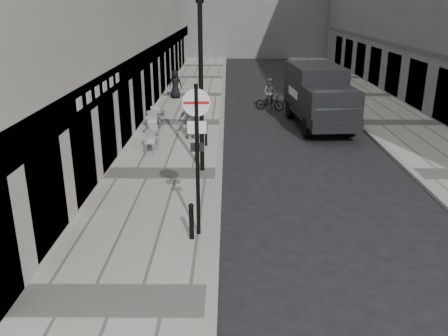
# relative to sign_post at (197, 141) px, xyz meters

# --- Properties ---
(sidewalk) EXTENTS (4.00, 60.00, 0.12)m
(sidewalk) POSITION_rel_sign_post_xyz_m (-1.56, 12.33, -2.58)
(sidewalk) COLOR #A9A399
(sidewalk) RESTS_ON ground
(far_sidewalk) EXTENTS (4.00, 60.00, 0.12)m
(far_sidewalk) POSITION_rel_sign_post_xyz_m (9.44, 12.33, -2.58)
(far_sidewalk) COLOR #A9A399
(far_sidewalk) RESTS_ON ground
(sign_post) EXTENTS (0.68, 0.11, 3.94)m
(sign_post) POSITION_rel_sign_post_xyz_m (0.00, 0.00, 0.00)
(sign_post) COLOR black
(sign_post) RESTS_ON sidewalk
(lamppost) EXTENTS (0.27, 0.27, 6.07)m
(lamppost) POSITION_rel_sign_post_xyz_m (-0.16, 5.00, 0.86)
(lamppost) COLOR black
(lamppost) RESTS_ON sidewalk
(bollard_near) EXTENTS (0.12, 0.12, 0.92)m
(bollard_near) POSITION_rel_sign_post_xyz_m (-0.16, -0.29, -2.06)
(bollard_near) COLOR black
(bollard_near) RESTS_ON sidewalk
(bollard_far) EXTENTS (0.12, 0.12, 0.87)m
(bollard_far) POSITION_rel_sign_post_xyz_m (-0.16, 8.11, -2.09)
(bollard_far) COLOR black
(bollard_far) RESTS_ON sidewalk
(panel_van) EXTENTS (2.77, 6.37, 2.92)m
(panel_van) POSITION_rel_sign_post_xyz_m (5.22, 12.08, -0.99)
(panel_van) COLOR black
(panel_van) RESTS_ON ground
(cyclist) EXTENTS (1.79, 1.18, 1.83)m
(cyclist) POSITION_rel_sign_post_xyz_m (3.16, 15.69, -1.93)
(cyclist) COLOR black
(cyclist) RESTS_ON ground
(pedestrian_a) EXTENTS (1.11, 0.68, 1.76)m
(pedestrian_a) POSITION_rel_sign_post_xyz_m (-0.89, 9.21, -1.64)
(pedestrian_a) COLOR #545458
(pedestrian_a) RESTS_ON sidewalk
(pedestrian_b) EXTENTS (1.15, 0.80, 1.63)m
(pedestrian_b) POSITION_rel_sign_post_xyz_m (-0.84, 10.60, -1.70)
(pedestrian_b) COLOR #ADA99F
(pedestrian_b) RESTS_ON sidewalk
(pedestrian_c) EXTENTS (0.94, 0.70, 1.75)m
(pedestrian_c) POSITION_rel_sign_post_xyz_m (-2.57, 18.69, -1.64)
(pedestrian_c) COLOR black
(pedestrian_c) RESTS_ON sidewalk
(cafe_table_near) EXTENTS (0.73, 1.66, 0.94)m
(cafe_table_near) POSITION_rel_sign_post_xyz_m (-2.36, 7.57, -2.04)
(cafe_table_near) COLOR silver
(cafe_table_near) RESTS_ON sidewalk
(cafe_table_mid) EXTENTS (0.80, 1.80, 1.03)m
(cafe_table_mid) POSITION_rel_sign_post_xyz_m (-2.75, 10.74, -2.00)
(cafe_table_mid) COLOR silver
(cafe_table_mid) RESTS_ON sidewalk
(cafe_table_far) EXTENTS (0.67, 1.50, 0.86)m
(cafe_table_far) POSITION_rel_sign_post_xyz_m (-2.65, 11.55, -2.08)
(cafe_table_far) COLOR #ABABAD
(cafe_table_far) RESTS_ON sidewalk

